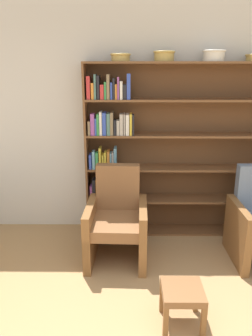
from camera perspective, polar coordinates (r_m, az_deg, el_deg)
The scene contains 7 objects.
wall_back at distance 4.08m, azimuth 3.63°, elevation 7.89°, with size 12.00×0.06×2.75m.
bookshelf at distance 4.00m, azimuth 6.63°, elevation 2.60°, with size 2.35×0.30×2.09m.
bowl_sage at distance 3.83m, azimuth -0.94°, elevation 18.79°, with size 0.23×0.23×0.08m.
bowl_brass at distance 3.85m, azimuth 6.65°, elevation 18.89°, with size 0.24×0.24×0.11m.
bowl_terracotta at distance 3.94m, azimuth 15.07°, elevation 18.48°, with size 0.26×0.26×0.12m.
armchair_leather at distance 3.60m, azimuth -1.59°, elevation -9.22°, with size 0.66×0.70×1.00m.
footstool at distance 2.86m, azimuth 9.81°, elevation -21.02°, with size 0.33×0.33×0.34m.
Camera 1 is at (-0.22, -1.40, 2.03)m, focal length 35.00 mm.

